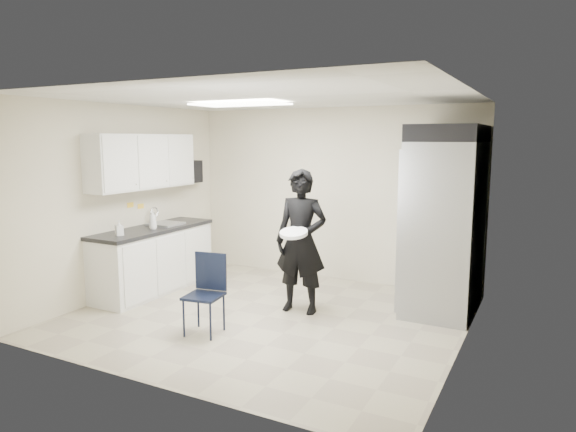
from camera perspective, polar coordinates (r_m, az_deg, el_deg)
The scene contains 21 objects.
floor at distance 6.36m, azimuth -2.36°, elevation -11.06°, with size 4.50×4.50×0.00m, color tan.
ceiling at distance 6.01m, azimuth -2.52°, elevation 13.00°, with size 4.50×4.50×0.00m, color silver.
back_wall at distance 7.83m, azimuth 4.86°, elevation 2.42°, with size 4.50×4.50×0.00m, color beige.
left_wall at distance 7.42m, azimuth -17.71°, elevation 1.70°, with size 4.00×4.00×0.00m, color beige.
right_wall at distance 5.31m, azimuth 19.13°, elevation -0.96°, with size 4.00×4.00×0.00m, color beige.
ceiling_panel at distance 6.66m, azimuth -5.35°, elevation 12.28°, with size 1.20×0.60×0.02m, color white.
lower_counter at distance 7.50m, azimuth -14.70°, elevation -4.85°, with size 0.60×1.90×0.86m, color silver.
countertop at distance 7.41m, azimuth -14.83°, elevation -1.42°, with size 0.64×1.95×0.05m, color black.
sink at distance 7.59m, azimuth -13.45°, elevation -1.26°, with size 0.42×0.40×0.14m, color gray.
faucet at distance 7.70m, azimuth -14.62°, elevation -0.04°, with size 0.02×0.02×0.24m, color silver.
upper_cabinets at distance 7.40m, azimuth -15.83°, elevation 5.85°, with size 0.35×1.80×0.75m, color silver.
towel_dispenser at distance 8.33m, azimuth -10.68°, elevation 4.88°, with size 0.22×0.30×0.35m, color black.
notice_sticker_left at distance 7.49m, azimuth -17.11°, elevation 1.18°, with size 0.00×0.12×0.07m, color yellow.
notice_sticker_right at distance 7.64m, azimuth -16.05°, elevation 1.06°, with size 0.00×0.12×0.07m, color yellow.
commercial_fridge at distance 6.66m, azimuth 17.06°, elevation -1.19°, with size 0.80×1.35×2.10m, color gray.
fridge_compressor at distance 6.57m, azimuth 17.51°, elevation 8.75°, with size 0.80×1.35×0.20m, color black.
folding_chair at distance 5.76m, azimuth -9.35°, elevation -8.78°, with size 0.38×0.38×0.85m, color black.
man_tuxedo at distance 6.31m, azimuth 1.46°, elevation -2.84°, with size 0.65×0.43×1.78m, color black.
bucket_lid at distance 6.05m, azimuth 0.64°, elevation -1.90°, with size 0.33×0.33×0.04m, color white.
soap_bottle_a at distance 7.25m, azimuth -14.80°, elevation -0.37°, with size 0.10×0.10×0.27m, color white.
soap_bottle_b at distance 6.90m, azimuth -18.26°, elevation -1.26°, with size 0.09×0.09×0.20m, color #B6B7C3.
Camera 1 is at (2.98, -5.19, 2.14)m, focal length 32.00 mm.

